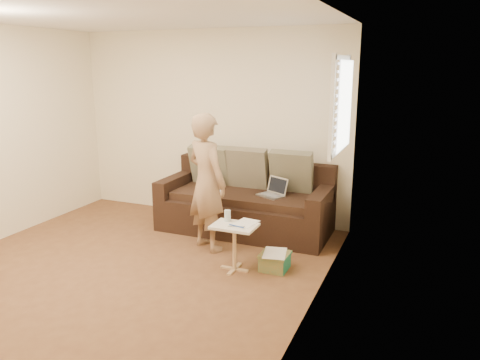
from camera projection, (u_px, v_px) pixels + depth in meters
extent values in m
plane|color=brown|center=(117.00, 276.00, 4.83)|extent=(4.50, 4.50, 0.00)
plane|color=white|center=(99.00, 11.00, 4.20)|extent=(4.50, 4.50, 0.00)
plane|color=#F2E3BD|center=(211.00, 125.00, 6.53)|extent=(4.00, 0.00, 4.00)
plane|color=#F2E3BD|center=(311.00, 170.00, 3.77)|extent=(0.00, 4.50, 4.50)
imported|color=#91724F|center=(207.00, 182.00, 5.38)|extent=(0.70, 0.62, 1.61)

